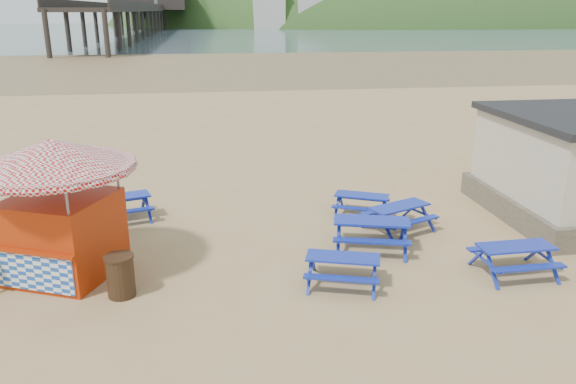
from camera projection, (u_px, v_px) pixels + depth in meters
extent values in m
plane|color=tan|center=(280.00, 245.00, 15.01)|extent=(400.00, 400.00, 0.00)
plane|color=olive|center=(219.00, 63.00, 66.76)|extent=(400.00, 400.00, 0.00)
plane|color=#475965|center=(208.00, 30.00, 174.96)|extent=(400.00, 400.00, 0.00)
cube|color=#0C1992|center=(119.00, 197.00, 16.61)|extent=(1.91, 1.18, 0.05)
cube|color=#0C1992|center=(116.00, 200.00, 17.21)|extent=(1.78, 0.75, 0.05)
cube|color=#0C1992|center=(123.00, 212.00, 16.18)|extent=(1.78, 0.75, 0.05)
cube|color=#0C1992|center=(362.00, 195.00, 17.00)|extent=(1.71, 1.23, 0.04)
cube|color=#0C1992|center=(364.00, 198.00, 17.57)|extent=(1.54, 0.87, 0.04)
cube|color=#0C1992|center=(358.00, 209.00, 16.60)|extent=(1.54, 0.87, 0.04)
cube|color=#0C1992|center=(399.00, 206.00, 15.85)|extent=(1.89, 1.33, 0.05)
cube|color=#0C1992|center=(385.00, 209.00, 16.41)|extent=(1.72, 0.92, 0.05)
cube|color=#0C1992|center=(413.00, 222.00, 15.46)|extent=(1.72, 0.92, 0.05)
cube|color=#0C1992|center=(372.00, 221.00, 14.55)|extent=(2.08, 1.23, 0.05)
cube|color=#0C1992|center=(371.00, 223.00, 15.25)|extent=(1.95, 0.76, 0.05)
cube|color=#0C1992|center=(372.00, 241.00, 14.03)|extent=(1.95, 0.76, 0.05)
cube|color=#0C1992|center=(343.00, 257.00, 12.68)|extent=(1.78, 1.11, 0.05)
cube|color=#0C1992|center=(344.00, 258.00, 13.28)|extent=(1.65, 0.72, 0.05)
cube|color=#0C1992|center=(341.00, 279.00, 12.24)|extent=(1.65, 0.72, 0.05)
cube|color=#0C1992|center=(516.00, 246.00, 13.16)|extent=(1.78, 0.73, 0.05)
cube|color=#0C1992|center=(502.00, 247.00, 13.80)|extent=(1.77, 0.30, 0.05)
cube|color=#0C1992|center=(529.00, 268.00, 12.70)|extent=(1.77, 0.30, 0.05)
cube|color=#A32607|center=(64.00, 236.00, 13.11)|extent=(2.80, 2.80, 1.94)
cube|color=#A32607|center=(31.00, 253.00, 12.08)|extent=(1.99, 0.94, 0.08)
cube|color=#194CB2|center=(35.00, 273.00, 12.25)|extent=(1.79, 0.81, 0.87)
cone|color=silver|center=(52.00, 153.00, 12.50)|extent=(4.84, 4.84, 0.68)
cylinder|color=silver|center=(54.00, 168.00, 12.61)|extent=(4.71, 4.71, 0.17)
cylinder|color=#392914|center=(121.00, 277.00, 12.24)|extent=(0.61, 0.61, 0.92)
cylinder|color=#392914|center=(119.00, 257.00, 12.09)|extent=(0.65, 0.65, 0.04)
cube|color=black|center=(149.00, 10.00, 175.33)|extent=(9.00, 220.00, 0.60)
ellipsoid|color=#2D4C1E|center=(414.00, 48.00, 246.94)|extent=(264.00, 144.00, 108.00)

